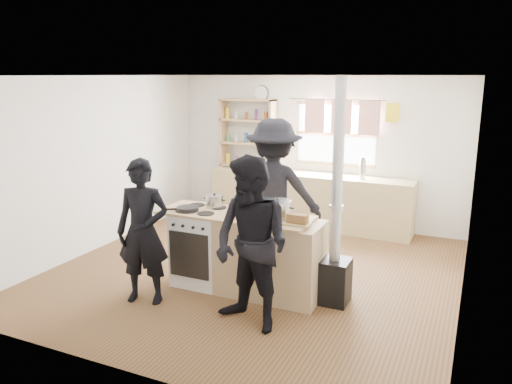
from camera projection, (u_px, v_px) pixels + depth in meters
ground at (254, 272)px, 6.52m from camera, size 5.00×5.00×0.01m
back_counter at (309, 200)px, 8.38m from camera, size 3.40×0.55×0.90m
shelving_unit at (248, 133)px, 8.73m from camera, size 1.00×0.28×1.20m
thermos at (363, 168)px, 7.89m from camera, size 0.10×0.10×0.32m
cooking_island at (246, 253)px, 5.87m from camera, size 1.97×0.64×0.93m
skillet_greens at (188, 209)px, 5.93m from camera, size 0.35×0.35×0.05m
roast_tray at (248, 213)px, 5.70m from camera, size 0.38×0.33×0.08m
stockpot_stove at (215, 201)px, 6.09m from camera, size 0.22×0.22×0.18m
stockpot_counter at (278, 209)px, 5.61m from camera, size 0.31×0.31×0.23m
bread_board at (298, 220)px, 5.38m from camera, size 0.28×0.21×0.12m
flue_heater at (335, 248)px, 5.51m from camera, size 0.35×0.35×2.50m
person_near_left at (143, 232)px, 5.51m from camera, size 0.68×0.53×1.64m
person_near_right at (252, 245)px, 4.91m from camera, size 1.02×0.89×1.76m
person_far at (274, 193)px, 6.61m from camera, size 1.42×1.05×1.96m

